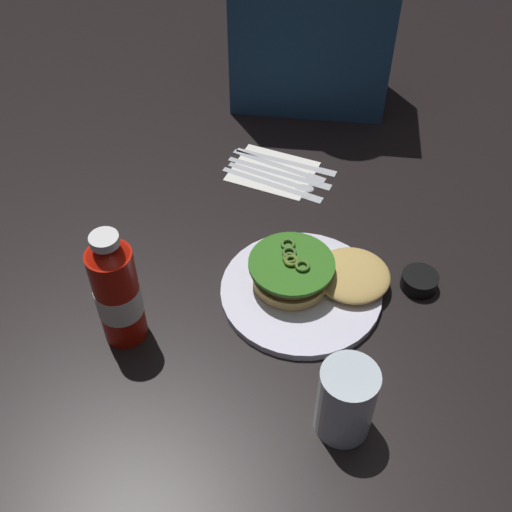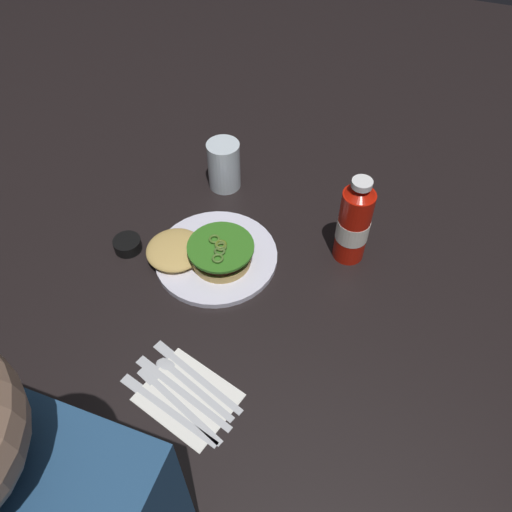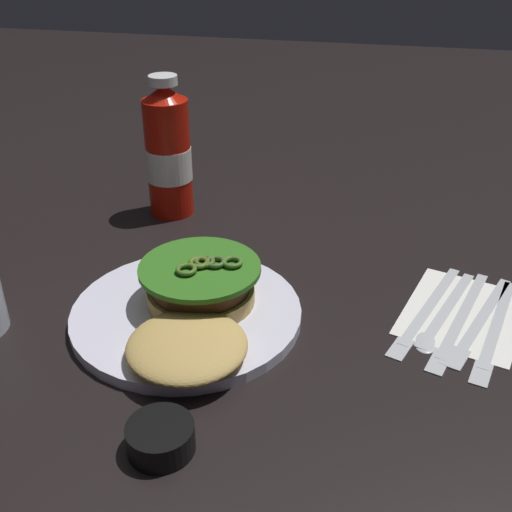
% 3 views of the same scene
% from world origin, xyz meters
% --- Properties ---
extents(ground_plane, '(3.00, 3.00, 0.00)m').
position_xyz_m(ground_plane, '(0.00, 0.00, 0.00)').
color(ground_plane, black).
extents(dinner_plate, '(0.25, 0.25, 0.01)m').
position_xyz_m(dinner_plate, '(0.07, -0.04, 0.01)').
color(dinner_plate, white).
rests_on(dinner_plate, ground_plane).
extents(burger_sandwich, '(0.22, 0.14, 0.05)m').
position_xyz_m(burger_sandwich, '(0.08, -0.02, 0.03)').
color(burger_sandwich, tan).
rests_on(burger_sandwich, dinner_plate).
extents(ketchup_bottle, '(0.07, 0.07, 0.20)m').
position_xyz_m(ketchup_bottle, '(-0.19, -0.15, 0.09)').
color(ketchup_bottle, red).
rests_on(ketchup_bottle, ground_plane).
extents(condiment_cup, '(0.06, 0.06, 0.03)m').
position_xyz_m(condiment_cup, '(0.25, 0.00, 0.01)').
color(condiment_cup, black).
rests_on(condiment_cup, ground_plane).
extents(napkin, '(0.18, 0.16, 0.00)m').
position_xyz_m(napkin, '(-0.01, 0.26, 0.00)').
color(napkin, white).
rests_on(napkin, ground_plane).
extents(table_knife, '(0.20, 0.08, 0.00)m').
position_xyz_m(table_knife, '(0.01, 0.22, 0.00)').
color(table_knife, silver).
rests_on(table_knife, napkin).
extents(spoon_utensil, '(0.17, 0.07, 0.00)m').
position_xyz_m(spoon_utensil, '(0.01, 0.23, 0.00)').
color(spoon_utensil, silver).
rests_on(spoon_utensil, napkin).
extents(steak_knife, '(0.21, 0.08, 0.00)m').
position_xyz_m(steak_knife, '(0.02, 0.25, 0.00)').
color(steak_knife, silver).
rests_on(steak_knife, napkin).
extents(fork_utensil, '(0.19, 0.09, 0.00)m').
position_xyz_m(fork_utensil, '(0.01, 0.27, 0.00)').
color(fork_utensil, silver).
rests_on(fork_utensil, napkin).
extents(butter_knife, '(0.20, 0.07, 0.00)m').
position_xyz_m(butter_knife, '(0.03, 0.29, 0.00)').
color(butter_knife, silver).
rests_on(butter_knife, napkin).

